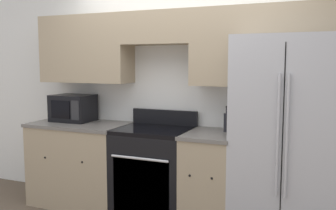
{
  "coord_description": "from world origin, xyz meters",
  "views": [
    {
      "loc": [
        1.45,
        -3.12,
        1.61
      ],
      "look_at": [
        0.0,
        0.31,
        1.18
      ],
      "focal_mm": 40.0,
      "sensor_mm": 36.0,
      "label": 1
    }
  ],
  "objects_px": {
    "microwave": "(73,108)",
    "bottle": "(227,122)",
    "oven_range": "(154,172)",
    "refrigerator": "(287,138)"
  },
  "relations": [
    {
      "from": "oven_range",
      "to": "microwave",
      "type": "distance_m",
      "value": 1.23
    },
    {
      "from": "refrigerator",
      "to": "microwave",
      "type": "height_order",
      "value": "refrigerator"
    },
    {
      "from": "oven_range",
      "to": "microwave",
      "type": "bearing_deg",
      "value": 175.63
    },
    {
      "from": "microwave",
      "to": "bottle",
      "type": "bearing_deg",
      "value": 1.19
    },
    {
      "from": "oven_range",
      "to": "bottle",
      "type": "distance_m",
      "value": 0.93
    },
    {
      "from": "bottle",
      "to": "oven_range",
      "type": "bearing_deg",
      "value": -170.85
    },
    {
      "from": "microwave",
      "to": "bottle",
      "type": "xyz_separation_m",
      "value": [
        1.8,
        0.04,
        -0.05
      ]
    },
    {
      "from": "oven_range",
      "to": "microwave",
      "type": "height_order",
      "value": "microwave"
    },
    {
      "from": "refrigerator",
      "to": "bottle",
      "type": "bearing_deg",
      "value": 175.21
    },
    {
      "from": "refrigerator",
      "to": "bottle",
      "type": "distance_m",
      "value": 0.58
    }
  ]
}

